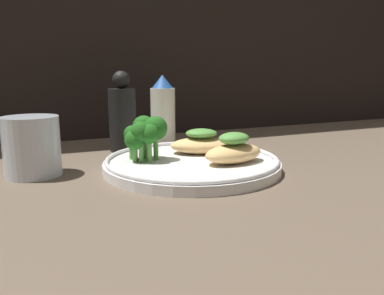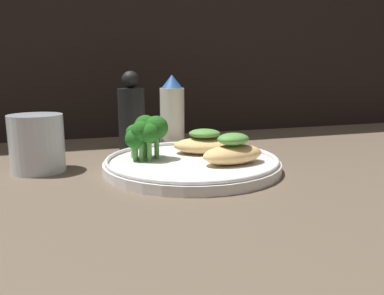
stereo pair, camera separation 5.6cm
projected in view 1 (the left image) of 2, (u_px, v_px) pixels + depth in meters
ground_plane at (192, 173)px, 57.08cm from camera, size 180.00×180.00×1.00cm
plate at (192, 163)px, 56.78cm from camera, size 26.67×26.67×2.00cm
grilled_meat_front at (234, 151)px, 54.92cm from camera, size 10.29×6.53×4.55cm
grilled_meat_middle at (201, 143)px, 61.57cm from camera, size 11.53×8.82×4.06cm
broccoli_bunch at (145, 133)px, 55.88cm from camera, size 6.65×5.99×6.70cm
sauce_bottle at (163, 113)px, 72.53cm from camera, size 4.76×4.76×14.07cm
pepper_grinder at (123, 116)px, 69.39cm from camera, size 5.00×5.00×14.80cm
drinking_glass at (32, 146)px, 52.86cm from camera, size 7.78×7.78×8.50cm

